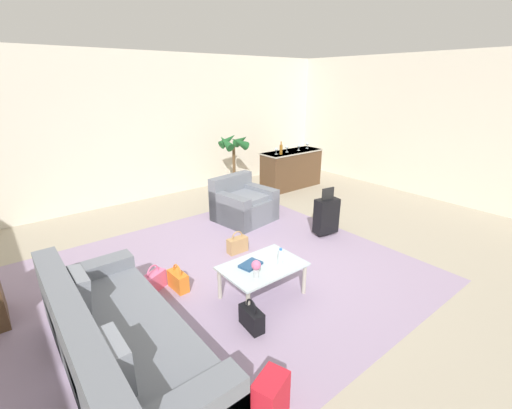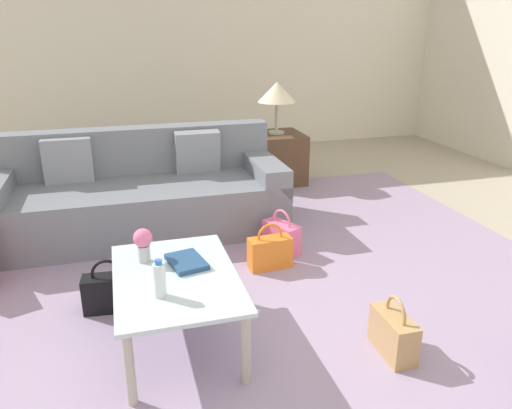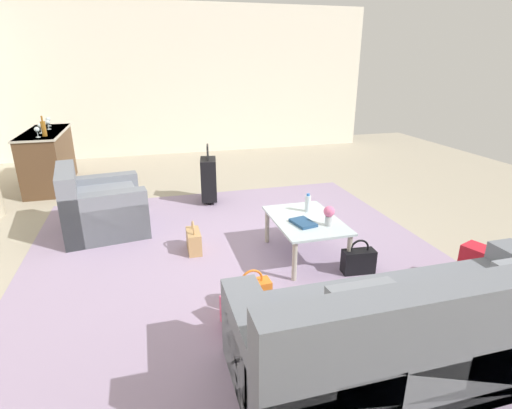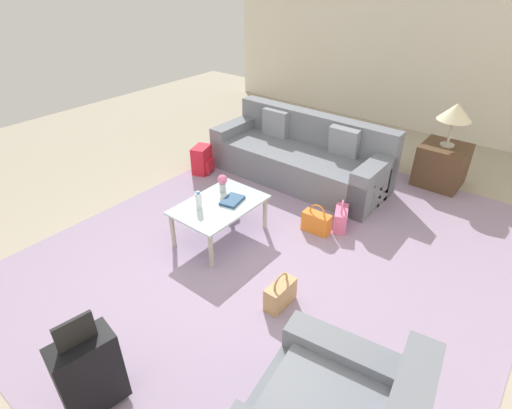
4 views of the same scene
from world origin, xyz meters
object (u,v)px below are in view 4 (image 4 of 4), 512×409
coffee_table (220,208)px  handbag_tan (280,294)px  handbag_orange (316,222)px  handbag_black (224,199)px  couch (302,157)px  handbag_pink (341,218)px  suitcase_black (89,373)px  flower_vase (222,182)px  coffee_table_book (232,200)px  table_lamp (456,113)px  water_bottle (199,201)px  side_table (442,165)px  backpack_red (202,160)px

coffee_table → handbag_tan: (0.43, 1.13, -0.25)m
handbag_orange → handbag_black: size_ratio=1.00×
handbag_black → couch: bearing=168.1°
coffee_table → handbag_pink: bearing=136.1°
couch → handbag_tan: size_ratio=6.88×
coffee_table → handbag_tan: size_ratio=2.74×
suitcase_black → handbag_tan: (-1.57, 0.43, -0.23)m
flower_vase → suitcase_black: size_ratio=0.24×
coffee_table_book → table_lamp: size_ratio=0.46×
water_bottle → flower_vase: bearing=-173.2°
coffee_table_book → side_table: size_ratio=0.45×
coffee_table → side_table: side_table is taller
table_lamp → handbag_pink: size_ratio=1.59×
side_table → suitcase_black: (4.80, -0.80, 0.08)m
side_table → handbag_pink: side_table is taller
water_bottle → side_table: bearing=151.9°
flower_vase → handbag_tan: 1.50m
side_table → flower_vase: bearing=-32.6°
side_table → handbag_tan: bearing=-6.6°
coffee_table → handbag_black: 0.65m
coffee_table → table_lamp: size_ratio=1.72×
table_lamp → backpack_red: table_lamp is taller
suitcase_black → coffee_table: bearing=-160.7°
coffee_table_book → suitcase_black: suitcase_black is taller
handbag_orange → handbag_tan: same height
suitcase_black → handbag_tan: bearing=164.7°
couch → handbag_tan: 2.55m
coffee_table → handbag_pink: (-1.00, 0.96, -0.25)m
table_lamp → handbag_tan: 3.37m
coffee_table_book → table_lamp: bearing=139.9°
suitcase_black → handbag_black: bearing=-156.4°
handbag_tan → backpack_red: bearing=-120.7°
coffee_table → handbag_tan: bearing=69.0°
couch → backpack_red: size_ratio=6.16×
coffee_table_book → side_table: side_table is taller
handbag_black → table_lamp: bearing=141.1°
table_lamp → handbag_black: (2.33, -1.88, -0.89)m
flower_vase → suitcase_black: suitcase_black is taller
side_table → handbag_pink: bearing=-16.7°
handbag_tan → handbag_black: bearing=-120.8°
coffee_table → flower_vase: (-0.22, -0.15, 0.18)m
couch → handbag_black: (1.33, -0.28, -0.17)m
handbag_orange → handbag_tan: bearing=16.3°
handbag_black → backpack_red: bearing=-120.5°
coffee_table_book → backpack_red: (-0.88, -1.37, -0.25)m
coffee_table → flower_vase: 0.32m
coffee_table_book → suitcase_black: bearing=4.1°
coffee_table_book → handbag_pink: bearing=122.8°
handbag_orange → backpack_red: 2.09m
suitcase_black → backpack_red: 3.61m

